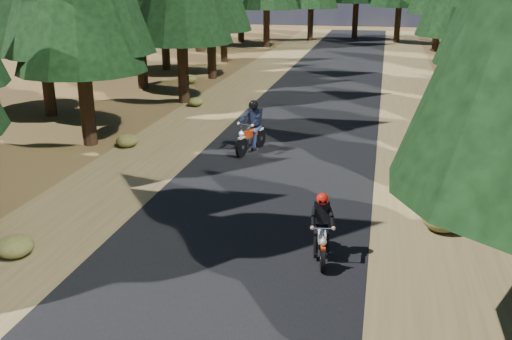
# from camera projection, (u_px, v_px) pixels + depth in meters

# --- Properties ---
(ground) EXTENTS (120.00, 120.00, 0.00)m
(ground) POSITION_uv_depth(u_px,v_px,m) (242.00, 233.00, 13.68)
(ground) COLOR #4C351B
(ground) RESTS_ON ground
(road) EXTENTS (6.00, 100.00, 0.01)m
(road) POSITION_uv_depth(u_px,v_px,m) (280.00, 168.00, 18.30)
(road) COLOR black
(road) RESTS_ON ground
(shoulder_l) EXTENTS (3.20, 100.00, 0.01)m
(shoulder_l) POSITION_uv_depth(u_px,v_px,m) (146.00, 158.00, 19.25)
(shoulder_l) COLOR brown
(shoulder_l) RESTS_ON ground
(shoulder_r) EXTENTS (3.20, 100.00, 0.01)m
(shoulder_r) POSITION_uv_depth(u_px,v_px,m) (428.00, 178.00, 17.35)
(shoulder_r) COLOR brown
(shoulder_r) RESTS_ON ground
(understory_shrubs) EXTENTS (16.35, 26.86, 0.55)m
(understory_shrubs) POSITION_uv_depth(u_px,v_px,m) (340.00, 133.00, 21.38)
(understory_shrubs) COLOR #474C1E
(understory_shrubs) RESTS_ON ground
(rider_lead) EXTENTS (0.76, 1.71, 1.47)m
(rider_lead) POSITION_uv_depth(u_px,v_px,m) (321.00, 238.00, 12.27)
(rider_lead) COLOR silver
(rider_lead) RESTS_ON road
(rider_follow) EXTENTS (1.15, 2.11, 1.80)m
(rider_follow) POSITION_uv_depth(u_px,v_px,m) (251.00, 135.00, 19.74)
(rider_follow) COLOR #9F290A
(rider_follow) RESTS_ON road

